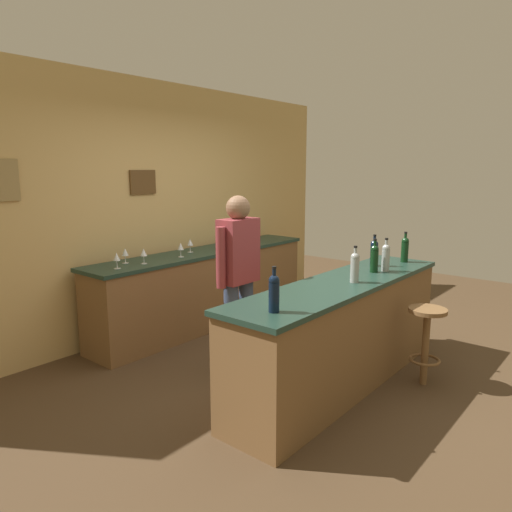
{
  "coord_description": "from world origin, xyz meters",
  "views": [
    {
      "loc": [
        -3.43,
        -2.29,
        1.85
      ],
      "look_at": [
        -0.12,
        0.45,
        1.05
      ],
      "focal_mm": 33.26,
      "sensor_mm": 36.0,
      "label": 1
    }
  ],
  "objects_px": {
    "wine_bottle_d": "(386,256)",
    "wine_bottle_e": "(374,252)",
    "bar_stool": "(426,333)",
    "wine_glass_c": "(144,253)",
    "wine_bottle_a": "(274,292)",
    "wine_glass_e": "(190,243)",
    "bartender": "(239,274)",
    "wine_bottle_b": "(355,266)",
    "wine_glass_d": "(181,247)",
    "wine_glass_a": "(117,257)",
    "coffee_mug": "(221,245)",
    "wine_bottle_f": "(405,249)",
    "wine_bottle_c": "(374,257)",
    "wine_glass_b": "(125,253)"
  },
  "relations": [
    {
      "from": "wine_bottle_d",
      "to": "wine_bottle_e",
      "type": "relative_size",
      "value": 1.0
    },
    {
      "from": "bar_stool",
      "to": "wine_glass_c",
      "type": "relative_size",
      "value": 4.39
    },
    {
      "from": "wine_bottle_a",
      "to": "wine_glass_e",
      "type": "bearing_deg",
      "value": 59.96
    },
    {
      "from": "bartender",
      "to": "wine_bottle_b",
      "type": "height_order",
      "value": "bartender"
    },
    {
      "from": "wine_bottle_a",
      "to": "wine_bottle_d",
      "type": "distance_m",
      "value": 1.65
    },
    {
      "from": "bartender",
      "to": "wine_glass_d",
      "type": "distance_m",
      "value": 1.18
    },
    {
      "from": "wine_glass_a",
      "to": "wine_bottle_b",
      "type": "bearing_deg",
      "value": -66.72
    },
    {
      "from": "wine_bottle_b",
      "to": "wine_glass_c",
      "type": "bearing_deg",
      "value": 105.45
    },
    {
      "from": "wine_bottle_b",
      "to": "wine_bottle_e",
      "type": "distance_m",
      "value": 0.74
    },
    {
      "from": "wine_bottle_e",
      "to": "wine_glass_e",
      "type": "bearing_deg",
      "value": 105.07
    },
    {
      "from": "bartender",
      "to": "wine_bottle_e",
      "type": "distance_m",
      "value": 1.36
    },
    {
      "from": "bar_stool",
      "to": "coffee_mug",
      "type": "bearing_deg",
      "value": 87.24
    },
    {
      "from": "bar_stool",
      "to": "wine_bottle_f",
      "type": "bearing_deg",
      "value": 37.3
    },
    {
      "from": "wine_bottle_a",
      "to": "coffee_mug",
      "type": "height_order",
      "value": "wine_bottle_a"
    },
    {
      "from": "bartender",
      "to": "wine_bottle_c",
      "type": "distance_m",
      "value": 1.23
    },
    {
      "from": "wine_glass_d",
      "to": "wine_bottle_f",
      "type": "bearing_deg",
      "value": -59.56
    },
    {
      "from": "wine_bottle_e",
      "to": "wine_glass_e",
      "type": "distance_m",
      "value": 2.08
    },
    {
      "from": "wine_bottle_b",
      "to": "wine_glass_c",
      "type": "distance_m",
      "value": 2.13
    },
    {
      "from": "bar_stool",
      "to": "wine_bottle_a",
      "type": "bearing_deg",
      "value": 162.72
    },
    {
      "from": "wine_bottle_c",
      "to": "coffee_mug",
      "type": "xyz_separation_m",
      "value": [
        0.11,
        2.03,
        -0.11
      ]
    },
    {
      "from": "wine_bottle_a",
      "to": "coffee_mug",
      "type": "bearing_deg",
      "value": 51.44
    },
    {
      "from": "bar_stool",
      "to": "wine_glass_d",
      "type": "distance_m",
      "value": 2.62
    },
    {
      "from": "wine_bottle_b",
      "to": "wine_bottle_f",
      "type": "height_order",
      "value": "same"
    },
    {
      "from": "wine_bottle_f",
      "to": "coffee_mug",
      "type": "bearing_deg",
      "value": 104.35
    },
    {
      "from": "wine_bottle_d",
      "to": "wine_glass_a",
      "type": "height_order",
      "value": "wine_bottle_d"
    },
    {
      "from": "wine_bottle_e",
      "to": "wine_glass_c",
      "type": "height_order",
      "value": "wine_bottle_e"
    },
    {
      "from": "bar_stool",
      "to": "wine_glass_d",
      "type": "xyz_separation_m",
      "value": [
        -0.54,
        2.51,
        0.55
      ]
    },
    {
      "from": "wine_glass_d",
      "to": "wine_bottle_d",
      "type": "bearing_deg",
      "value": -72.18
    },
    {
      "from": "wine_bottle_e",
      "to": "wine_bottle_b",
      "type": "bearing_deg",
      "value": -166.04
    },
    {
      "from": "wine_glass_e",
      "to": "wine_glass_b",
      "type": "bearing_deg",
      "value": 178.09
    },
    {
      "from": "wine_glass_d",
      "to": "coffee_mug",
      "type": "relative_size",
      "value": 1.24
    },
    {
      "from": "wine_bottle_c",
      "to": "coffee_mug",
      "type": "height_order",
      "value": "wine_bottle_c"
    },
    {
      "from": "wine_bottle_b",
      "to": "coffee_mug",
      "type": "distance_m",
      "value": 2.16
    },
    {
      "from": "wine_glass_c",
      "to": "wine_bottle_d",
      "type": "bearing_deg",
      "value": -61.01
    },
    {
      "from": "wine_glass_d",
      "to": "wine_glass_e",
      "type": "xyz_separation_m",
      "value": [
        0.27,
        0.14,
        0.0
      ]
    },
    {
      "from": "wine_bottle_b",
      "to": "wine_glass_a",
      "type": "bearing_deg",
      "value": 113.28
    },
    {
      "from": "wine_bottle_e",
      "to": "wine_glass_d",
      "type": "bearing_deg",
      "value": 113.43
    },
    {
      "from": "wine_bottle_f",
      "to": "wine_glass_a",
      "type": "distance_m",
      "value": 2.83
    },
    {
      "from": "wine_bottle_c",
      "to": "wine_glass_a",
      "type": "relative_size",
      "value": 1.97
    },
    {
      "from": "wine_glass_e",
      "to": "wine_bottle_b",
      "type": "bearing_deg",
      "value": -94.78
    },
    {
      "from": "bartender",
      "to": "wine_glass_a",
      "type": "distance_m",
      "value": 1.24
    },
    {
      "from": "bartender",
      "to": "wine_glass_e",
      "type": "height_order",
      "value": "bartender"
    },
    {
      "from": "wine_bottle_c",
      "to": "wine_glass_d",
      "type": "bearing_deg",
      "value": 105.38
    },
    {
      "from": "wine_bottle_e",
      "to": "coffee_mug",
      "type": "distance_m",
      "value": 1.91
    },
    {
      "from": "bartender",
      "to": "wine_bottle_b",
      "type": "distance_m",
      "value": 1.01
    },
    {
      "from": "wine_bottle_c",
      "to": "wine_glass_d",
      "type": "relative_size",
      "value": 1.97
    },
    {
      "from": "wine_glass_d",
      "to": "bartender",
      "type": "bearing_deg",
      "value": -106.29
    },
    {
      "from": "wine_bottle_c",
      "to": "wine_bottle_e",
      "type": "distance_m",
      "value": 0.29
    },
    {
      "from": "wine_bottle_c",
      "to": "coffee_mug",
      "type": "bearing_deg",
      "value": 86.87
    },
    {
      "from": "wine_glass_e",
      "to": "wine_bottle_e",
      "type": "bearing_deg",
      "value": -74.93
    }
  ]
}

